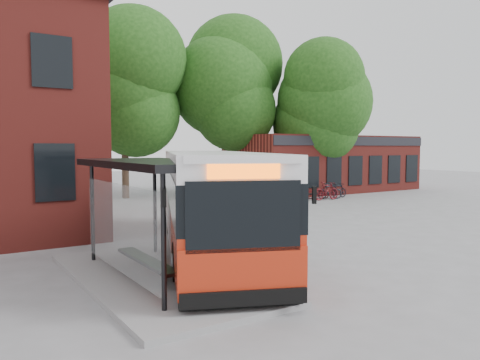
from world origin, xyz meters
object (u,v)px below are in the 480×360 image
bus_shelter (158,220)px  bicycle_6 (318,192)px  bicycle_0 (281,197)px  bicycle_5 (326,191)px  bicycle_1 (268,193)px  city_bus (209,201)px  bicycle_extra_0 (338,191)px  bicycle_7 (330,191)px  bicycle_3 (293,192)px  bicycle_2 (292,194)px  bicycle_4 (289,192)px

bus_shelter → bicycle_6: bus_shelter is taller
bicycle_0 → bicycle_5: 3.50m
bicycle_0 → bicycle_1: bicycle_1 is taller
bus_shelter → city_bus: bearing=39.8°
city_bus → bicycle_5: size_ratio=6.47×
bicycle_5 → bicycle_extra_0: size_ratio=1.17×
bicycle_1 → bicycle_6: bearing=-111.0°
bicycle_5 → bicycle_7: size_ratio=1.14×
bicycle_0 → city_bus: bearing=116.0°
bus_shelter → bicycle_extra_0: (16.69, 10.78, -0.98)m
bus_shelter → bicycle_5: (15.28, 10.33, -0.90)m
bicycle_5 → bicycle_6: bicycle_5 is taller
bicycle_0 → bicycle_3: bicycle_3 is taller
bus_shelter → city_bus: size_ratio=0.59×
bicycle_2 → bicycle_6: bearing=-80.9°
bicycle_1 → bicycle_2: bicycle_1 is taller
city_bus → bicycle_2: bearing=63.4°
bicycle_1 → bus_shelter: bearing=126.2°
bus_shelter → bicycle_7: 19.08m
bicycle_6 → bicycle_extra_0: (1.33, -0.39, 0.07)m
bicycle_7 → bicycle_0: bearing=114.2°
bicycle_0 → bicycle_5: (3.50, 0.03, 0.14)m
bicycle_3 → bicycle_extra_0: size_ratio=1.00×
bicycle_4 → bicycle_2: bearing=152.3°
bicycle_2 → bicycle_extra_0: bearing=-86.1°
bicycle_3 → bus_shelter: bearing=110.0°
bus_shelter → bicycle_2: bearing=40.2°
bicycle_6 → bicycle_7: bicycle_7 is taller
bicycle_1 → bicycle_3: (1.48, -0.54, -0.02)m
bicycle_2 → bicycle_extra_0: (3.29, -0.52, 0.07)m
bus_shelter → bicycle_4: bearing=41.0°
bicycle_3 → bicycle_4: bearing=-13.4°
bicycle_5 → bicycle_2: bearing=65.2°
city_bus → bicycle_6: size_ratio=7.88×
bicycle_6 → bicycle_1: bearing=94.4°
city_bus → bicycle_0: 12.29m
bicycle_2 → bicycle_extra_0: bicycle_extra_0 is taller
bicycle_6 → bicycle_5: bearing=-168.5°
bus_shelter → bicycle_7: (15.83, 10.62, -0.96)m
bicycle_7 → bicycle_4: bearing=83.4°
bicycle_2 → bicycle_6: (1.96, -0.13, -0.00)m
bicycle_3 → bicycle_5: bearing=-140.9°
bicycle_5 → bicycle_6: (0.08, 0.84, -0.16)m
bicycle_7 → bicycle_2: bearing=94.0°
bicycle_extra_0 → bicycle_6: bearing=69.0°
city_bus → bicycle_extra_0: bearing=54.6°
bicycle_1 → bicycle_5: bicycle_5 is taller
bicycle_1 → bicycle_3: size_ratio=1.05×
bicycle_4 → bicycle_extra_0: bicycle_4 is taller
bus_shelter → bicycle_0: bearing=41.2°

